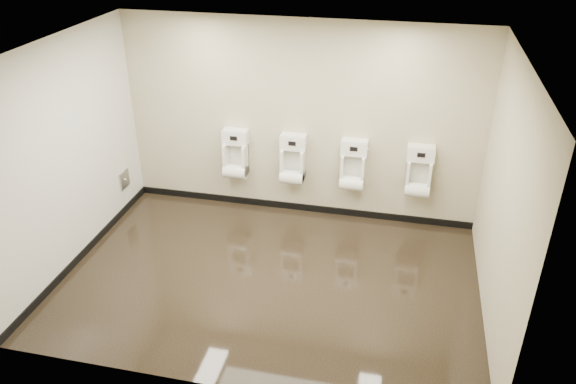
% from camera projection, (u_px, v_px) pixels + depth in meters
% --- Properties ---
extents(ground, '(5.00, 3.50, 0.00)m').
position_uv_depth(ground, '(270.00, 279.00, 6.89)').
color(ground, black).
rests_on(ground, ground).
extents(ceiling, '(5.00, 3.50, 0.00)m').
position_uv_depth(ceiling, '(265.00, 52.00, 5.55)').
color(ceiling, white).
extents(back_wall, '(5.00, 0.02, 2.80)m').
position_uv_depth(back_wall, '(300.00, 121.00, 7.72)').
color(back_wall, '#B8B195').
rests_on(back_wall, ground).
extents(front_wall, '(5.00, 0.02, 2.80)m').
position_uv_depth(front_wall, '(216.00, 269.00, 4.72)').
color(front_wall, '#B8B195').
rests_on(front_wall, ground).
extents(left_wall, '(0.02, 3.50, 2.80)m').
position_uv_depth(left_wall, '(65.00, 157.00, 6.70)').
color(left_wall, '#B8B195').
rests_on(left_wall, ground).
extents(right_wall, '(0.02, 3.50, 2.80)m').
position_uv_depth(right_wall, '(504.00, 202.00, 5.74)').
color(right_wall, '#B8B195').
rests_on(right_wall, ground).
extents(tile_overlay_left, '(0.01, 3.50, 2.80)m').
position_uv_depth(tile_overlay_left, '(66.00, 157.00, 6.70)').
color(tile_overlay_left, silver).
rests_on(tile_overlay_left, ground).
extents(skirting_back, '(5.00, 0.02, 0.10)m').
position_uv_depth(skirting_back, '(298.00, 207.00, 8.35)').
color(skirting_back, black).
rests_on(skirting_back, ground).
extents(skirting_left, '(0.02, 3.50, 0.10)m').
position_uv_depth(skirting_left, '(86.00, 251.00, 7.34)').
color(skirting_left, black).
rests_on(skirting_left, ground).
extents(access_panel, '(0.04, 0.25, 0.25)m').
position_uv_depth(access_panel, '(124.00, 179.00, 8.16)').
color(access_panel, '#9E9EA3').
rests_on(access_panel, left_wall).
extents(urinal_0, '(0.38, 0.28, 0.70)m').
position_uv_depth(urinal_0, '(236.00, 157.00, 8.07)').
color(urinal_0, white).
rests_on(urinal_0, back_wall).
extents(urinal_1, '(0.38, 0.28, 0.70)m').
position_uv_depth(urinal_1, '(293.00, 163.00, 7.91)').
color(urinal_1, white).
rests_on(urinal_1, back_wall).
extents(urinal_2, '(0.38, 0.28, 0.70)m').
position_uv_depth(urinal_2, '(353.00, 169.00, 7.74)').
color(urinal_2, white).
rests_on(urinal_2, back_wall).
extents(urinal_3, '(0.38, 0.28, 0.70)m').
position_uv_depth(urinal_3, '(419.00, 175.00, 7.57)').
color(urinal_3, white).
rests_on(urinal_3, back_wall).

